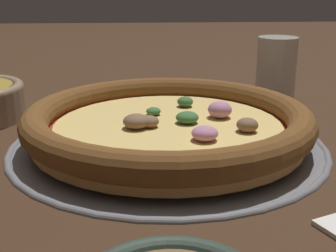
{
  "coord_description": "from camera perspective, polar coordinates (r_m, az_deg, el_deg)",
  "views": [
    {
      "loc": [
        -0.5,
        0.03,
        0.18
      ],
      "look_at": [
        0.0,
        0.0,
        0.02
      ],
      "focal_mm": 50.0,
      "sensor_mm": 36.0,
      "label": 1
    }
  ],
  "objects": [
    {
      "name": "ground_plane",
      "position": [
        0.53,
        0.0,
        -2.42
      ],
      "size": [
        3.0,
        3.0,
        0.0
      ],
      "primitive_type": "plane",
      "color": "#3D2616"
    },
    {
      "name": "pizza_tray",
      "position": [
        0.53,
        0.0,
        -2.04
      ],
      "size": [
        0.36,
        0.36,
        0.01
      ],
      "color": "gray",
      "rests_on": "ground_plane"
    },
    {
      "name": "pizza",
      "position": [
        0.52,
        0.04,
        0.43
      ],
      "size": [
        0.32,
        0.32,
        0.04
      ],
      "color": "tan",
      "rests_on": "pizza_tray"
    },
    {
      "name": "drinking_cup",
      "position": [
        0.76,
        13.07,
        7.0
      ],
      "size": [
        0.06,
        0.06,
        0.09
      ],
      "color": "silver",
      "rests_on": "ground_plane"
    }
  ]
}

